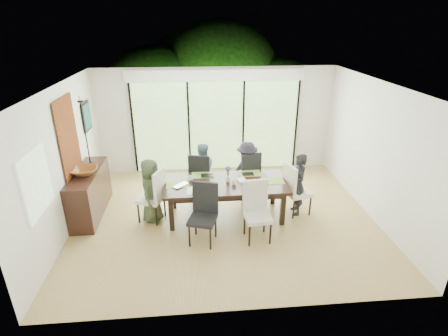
{
  "coord_description": "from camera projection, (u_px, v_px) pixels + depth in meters",
  "views": [
    {
      "loc": [
        -0.58,
        -6.18,
        3.8
      ],
      "look_at": [
        0.0,
        0.25,
        1.0
      ],
      "focal_mm": 28.0,
      "sensor_mm": 36.0,
      "label": 1
    }
  ],
  "objects": [
    {
      "name": "floor",
      "position": [
        225.0,
        217.0,
        7.2
      ],
      "size": [
        6.0,
        5.0,
        0.01
      ],
      "primitive_type": "cube",
      "color": "olive",
      "rests_on": "ground"
    },
    {
      "name": "ceiling",
      "position": [
        225.0,
        85.0,
        6.13
      ],
      "size": [
        6.0,
        5.0,
        0.01
      ],
      "primitive_type": "cube",
      "color": "white",
      "rests_on": "wall_back"
    },
    {
      "name": "wall_back",
      "position": [
        216.0,
        121.0,
        8.96
      ],
      "size": [
        6.0,
        0.02,
        2.7
      ],
      "primitive_type": "cube",
      "color": "silver",
      "rests_on": "floor"
    },
    {
      "name": "wall_front",
      "position": [
        244.0,
        230.0,
        4.37
      ],
      "size": [
        6.0,
        0.02,
        2.7
      ],
      "primitive_type": "cube",
      "color": "silver",
      "rests_on": "floor"
    },
    {
      "name": "wall_left",
      "position": [
        62.0,
        162.0,
        6.42
      ],
      "size": [
        0.02,
        5.0,
        2.7
      ],
      "primitive_type": "cube",
      "color": "silver",
      "rests_on": "floor"
    },
    {
      "name": "wall_right",
      "position": [
        376.0,
        151.0,
        6.91
      ],
      "size": [
        0.02,
        5.0,
        2.7
      ],
      "primitive_type": "cube",
      "color": "silver",
      "rests_on": "floor"
    },
    {
      "name": "glass_doors",
      "position": [
        216.0,
        127.0,
        8.98
      ],
      "size": [
        4.2,
        0.02,
        2.3
      ],
      "primitive_type": "cube",
      "color": "#598C3F",
      "rests_on": "wall_back"
    },
    {
      "name": "blinds_header",
      "position": [
        216.0,
        75.0,
        8.46
      ],
      "size": [
        4.4,
        0.06,
        0.28
      ],
      "primitive_type": "cube",
      "color": "white",
      "rests_on": "wall_back"
    },
    {
      "name": "mullion_a",
      "position": [
        133.0,
        129.0,
        8.8
      ],
      "size": [
        0.05,
        0.04,
        2.3
      ],
      "primitive_type": "cube",
      "color": "black",
      "rests_on": "wall_back"
    },
    {
      "name": "mullion_b",
      "position": [
        189.0,
        128.0,
        8.92
      ],
      "size": [
        0.05,
        0.04,
        2.3
      ],
      "primitive_type": "cube",
      "color": "black",
      "rests_on": "wall_back"
    },
    {
      "name": "mullion_c",
      "position": [
        243.0,
        126.0,
        9.03
      ],
      "size": [
        0.05,
        0.04,
        2.3
      ],
      "primitive_type": "cube",
      "color": "black",
      "rests_on": "wall_back"
    },
    {
      "name": "mullion_d",
      "position": [
        296.0,
        125.0,
        9.15
      ],
      "size": [
        0.05,
        0.04,
        2.3
      ],
      "primitive_type": "cube",
      "color": "black",
      "rests_on": "wall_back"
    },
    {
      "name": "side_window",
      "position": [
        37.0,
        183.0,
        5.26
      ],
      "size": [
        0.02,
        0.9,
        1.0
      ],
      "primitive_type": "cube",
      "color": "#8CAD7F",
      "rests_on": "wall_left"
    },
    {
      "name": "deck",
      "position": [
        214.0,
        158.0,
        10.33
      ],
      "size": [
        6.0,
        1.8,
        0.1
      ],
      "primitive_type": "cube",
      "color": "#4E2E21",
      "rests_on": "ground"
    },
    {
      "name": "rail_top",
      "position": [
        213.0,
        131.0,
        10.82
      ],
      "size": [
        6.0,
        0.08,
        0.06
      ],
      "primitive_type": "cube",
      "color": "brown",
      "rests_on": "deck"
    },
    {
      "name": "foliage_left",
      "position": [
        155.0,
        97.0,
        11.23
      ],
      "size": [
        3.2,
        3.2,
        3.2
      ],
      "primitive_type": "sphere",
      "color": "#14380F",
      "rests_on": "ground"
    },
    {
      "name": "foliage_mid",
      "position": [
        221.0,
        81.0,
        11.82
      ],
      "size": [
        4.0,
        4.0,
        4.0
      ],
      "primitive_type": "sphere",
      "color": "#14380F",
      "rests_on": "ground"
    },
    {
      "name": "foliage_right",
      "position": [
        278.0,
        101.0,
        11.45
      ],
      "size": [
        2.8,
        2.8,
        2.8
      ],
      "primitive_type": "sphere",
      "color": "#14380F",
      "rests_on": "ground"
    },
    {
      "name": "foliage_far",
      "position": [
        192.0,
        83.0,
        12.45
      ],
      "size": [
        3.6,
        3.6,
        3.6
      ],
      "primitive_type": "sphere",
      "color": "#14380F",
      "rests_on": "ground"
    },
    {
      "name": "table_top",
      "position": [
        226.0,
        184.0,
        6.97
      ],
      "size": [
        2.44,
        1.12,
        0.06
      ],
      "primitive_type": "cube",
      "color": "black",
      "rests_on": "floor"
    },
    {
      "name": "table_apron",
      "position": [
        226.0,
        188.0,
        7.01
      ],
      "size": [
        2.24,
        0.91,
        0.1
      ],
      "primitive_type": "cube",
      "color": "black",
      "rests_on": "floor"
    },
    {
      "name": "table_leg_fl",
      "position": [
        171.0,
        214.0,
        6.64
      ],
      "size": [
        0.09,
        0.09,
        0.7
      ],
      "primitive_type": "cube",
      "color": "black",
      "rests_on": "floor"
    },
    {
      "name": "table_leg_fr",
      "position": [
        283.0,
        209.0,
        6.82
      ],
      "size": [
        0.09,
        0.09,
        0.7
      ],
      "primitive_type": "cube",
      "color": "black",
      "rests_on": "floor"
    },
    {
      "name": "table_leg_bl",
      "position": [
        173.0,
        193.0,
        7.42
      ],
      "size": [
        0.09,
        0.09,
        0.7
      ],
      "primitive_type": "cube",
      "color": "black",
      "rests_on": "floor"
    },
    {
      "name": "table_leg_br",
      "position": [
        273.0,
        189.0,
        7.6
      ],
      "size": [
        0.09,
        0.09,
        0.7
      ],
      "primitive_type": "cube",
      "color": "black",
      "rests_on": "floor"
    },
    {
      "name": "chair_left_end",
      "position": [
        150.0,
        195.0,
        6.91
      ],
      "size": [
        0.61,
        0.61,
        1.12
      ],
      "primitive_type": null,
      "rotation": [
        0.0,
        0.0,
        -1.94
      ],
      "color": "white",
      "rests_on": "floor"
    },
    {
      "name": "chair_right_end",
      "position": [
        298.0,
        189.0,
        7.16
      ],
      "size": [
        0.57,
        0.57,
        1.12
      ],
      "primitive_type": null,
      "rotation": [
        0.0,
        0.0,
        1.82
      ],
      "color": "white",
      "rests_on": "floor"
    },
    {
      "name": "chair_far_left",
      "position": [
        202.0,
        175.0,
        7.78
      ],
      "size": [
        0.58,
        0.58,
        1.12
      ],
      "primitive_type": null,
      "rotation": [
        0.0,
        0.0,
        2.85
      ],
      "color": "black",
      "rests_on": "floor"
    },
    {
      "name": "chair_far_right",
      "position": [
        246.0,
        173.0,
        7.86
      ],
      "size": [
        0.58,
        0.58,
        1.12
      ],
      "primitive_type": null,
      "rotation": [
        0.0,
        0.0,
        3.44
      ],
      "color": "black",
      "rests_on": "floor"
    },
    {
      "name": "chair_near_left",
      "position": [
        202.0,
        215.0,
        6.2
      ],
      "size": [
        0.59,
        0.59,
        1.12
      ],
      "primitive_type": null,
      "rotation": [
        0.0,
        0.0,
        -0.31
      ],
      "color": "black",
      "rests_on": "floor"
    },
    {
      "name": "chair_near_right",
      "position": [
        258.0,
        213.0,
        6.28
      ],
      "size": [
        0.51,
        0.51,
        1.12
      ],
      "primitive_type": null,
      "rotation": [
        0.0,
        0.0,
        0.09
      ],
      "color": "silver",
      "rests_on": "floor"
    },
    {
      "name": "person_left_end",
      "position": [
        151.0,
        190.0,
        6.88
      ],
      "size": [
        0.53,
        0.69,
        1.31
      ],
      "primitive_type": "imported",
      "rotation": [
        0.0,
        0.0,
        1.32
      ],
      "color": "#3E4A31",
      "rests_on": "floor"
    },
    {
      "name": "person_right_end",
      "position": [
        298.0,
        184.0,
        7.12
      ],
      "size": [
        0.39,
        0.62,
        1.31
      ],
      "primitive_type": "imported",
      "rotation": [
        0.0,
        0.0,
        -1.59
      ],
      "color": "black",
      "rests_on": "floor"
    },
    {
      "name": "person_far_left",
      "position": [
        202.0,
        171.0,
        7.72
      ],
      "size": [
        0.66,
        0.47,
        1.31
      ],
      "primitive_type": "imported",
      "rotation": [
        0.0,
        0.0,
        3.29
      ],
      "color": "#6C8C9D",
      "rests_on": "floor"
    },
    {
      "name": "person_far_right",
      "position": [
        247.0,
        170.0,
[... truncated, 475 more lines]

